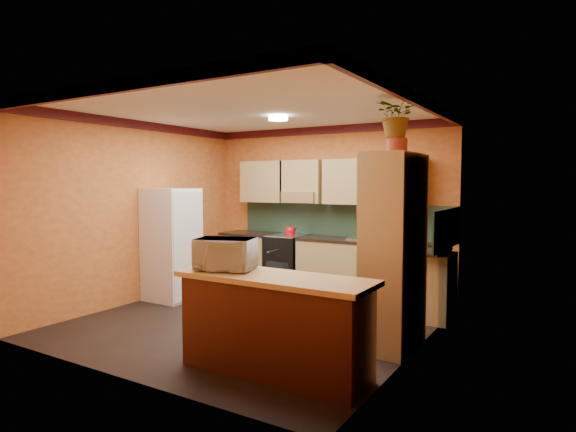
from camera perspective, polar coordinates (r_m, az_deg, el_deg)
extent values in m
plane|color=black|center=(6.36, -4.10, -12.34)|extent=(4.20, 4.20, 0.00)
cube|color=white|center=(6.18, -4.22, 12.47)|extent=(4.20, 4.20, 0.04)
cube|color=orange|center=(7.93, 4.65, 0.81)|extent=(4.20, 0.04, 2.70)
cube|color=orange|center=(4.58, -19.54, -1.73)|extent=(4.20, 0.04, 2.70)
cube|color=orange|center=(7.53, -17.31, 0.48)|extent=(0.04, 4.20, 2.70)
cube|color=orange|center=(5.20, 15.07, -0.98)|extent=(0.04, 4.20, 2.70)
cube|color=#203C2D|center=(7.82, 6.25, -0.45)|extent=(3.70, 0.02, 0.53)
cube|color=#203C2D|center=(6.57, 18.34, -1.48)|extent=(0.02, 1.40, 0.53)
cube|color=tan|center=(7.72, 4.77, 4.07)|extent=(3.10, 0.34, 0.70)
cylinder|color=white|center=(6.66, -1.17, 11.51)|extent=(0.26, 0.26, 0.06)
cube|color=tan|center=(7.75, 3.80, -6.03)|extent=(3.65, 0.60, 0.88)
cube|color=black|center=(7.69, 3.81, -2.65)|extent=(3.65, 0.62, 0.04)
cube|color=black|center=(8.05, -0.17, -5.54)|extent=(0.58, 0.58, 0.91)
cube|color=silver|center=(7.36, 9.19, -2.71)|extent=(0.48, 0.40, 0.03)
cube|color=tan|center=(6.62, 15.47, -7.91)|extent=(0.60, 0.80, 0.88)
cube|color=black|center=(6.54, 15.55, -3.96)|extent=(0.62, 0.80, 0.04)
cube|color=white|center=(7.54, -13.63, -3.26)|extent=(0.68, 0.66, 1.70)
cube|color=tan|center=(5.31, 12.42, -4.09)|extent=(0.48, 0.90, 2.10)
cylinder|color=maroon|center=(5.32, 12.78, 8.11)|extent=(0.22, 0.22, 0.16)
imported|color=tan|center=(5.36, 12.84, 11.59)|extent=(0.55, 0.51, 0.49)
cube|color=#4E1C12|center=(4.60, -1.62, -13.05)|extent=(1.80, 0.55, 0.88)
cube|color=tan|center=(4.49, -1.63, -7.37)|extent=(1.90, 0.65, 0.05)
imported|color=white|center=(4.79, -7.46, -4.49)|extent=(0.65, 0.53, 0.31)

